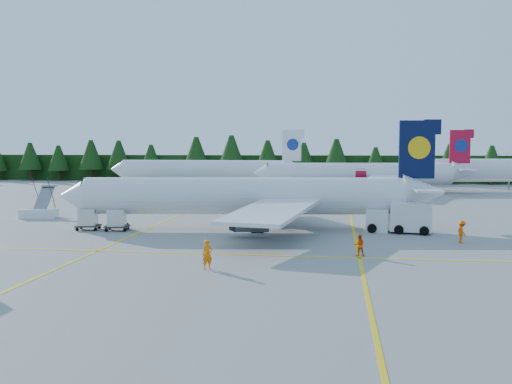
# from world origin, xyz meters

# --- Properties ---
(ground) EXTENTS (320.00, 320.00, 0.00)m
(ground) POSITION_xyz_m (0.00, 0.00, 0.00)
(ground) COLOR gray
(ground) RESTS_ON ground
(taxi_stripe_a) EXTENTS (0.25, 120.00, 0.01)m
(taxi_stripe_a) POSITION_xyz_m (-14.00, 20.00, 0.01)
(taxi_stripe_a) COLOR yellow
(taxi_stripe_a) RESTS_ON ground
(taxi_stripe_b) EXTENTS (0.25, 120.00, 0.01)m
(taxi_stripe_b) POSITION_xyz_m (6.00, 20.00, 0.01)
(taxi_stripe_b) COLOR yellow
(taxi_stripe_b) RESTS_ON ground
(taxi_stripe_cross) EXTENTS (80.00, 0.25, 0.01)m
(taxi_stripe_cross) POSITION_xyz_m (0.00, -6.00, 0.01)
(taxi_stripe_cross) COLOR yellow
(taxi_stripe_cross) RESTS_ON ground
(treeline_hedge) EXTENTS (220.00, 4.00, 6.00)m
(treeline_hedge) POSITION_xyz_m (0.00, 82.00, 3.00)
(treeline_hedge) COLOR black
(treeline_hedge) RESTS_ON ground
(airliner_navy) EXTENTS (36.27, 29.68, 10.57)m
(airliner_navy) POSITION_xyz_m (-5.21, 7.11, 3.18)
(airliner_navy) COLOR silver
(airliner_navy) RESTS_ON ground
(airliner_red) EXTENTS (37.28, 30.53, 10.85)m
(airliner_red) POSITION_xyz_m (7.69, 52.70, 3.26)
(airliner_red) COLOR silver
(airliner_red) RESTS_ON ground
(airliner_far_left) EXTENTS (38.32, 3.97, 11.15)m
(airliner_far_left) POSITION_xyz_m (-22.90, 62.45, 3.50)
(airliner_far_left) COLOR silver
(airliner_far_left) RESTS_ON ground
(airliner_far_right) EXTENTS (41.49, 10.85, 12.15)m
(airliner_far_right) POSITION_xyz_m (33.53, 60.67, 3.81)
(airliner_far_right) COLOR silver
(airliner_far_right) RESTS_ON ground
(airstairs) EXTENTS (4.17, 5.66, 3.50)m
(airstairs) POSITION_xyz_m (-28.95, 12.73, 0.76)
(airstairs) COLOR silver
(airstairs) RESTS_ON ground
(service_truck) EXTENTS (6.23, 3.24, 2.86)m
(service_truck) POSITION_xyz_m (10.20, 6.95, 1.42)
(service_truck) COLOR white
(service_truck) RESTS_ON ground
(uld_pair) EXTENTS (5.46, 2.12, 1.74)m
(uld_pair) POSITION_xyz_m (-17.99, 4.46, 1.18)
(uld_pair) COLOR #323929
(uld_pair) RESTS_ON ground
(crew_a) EXTENTS (0.85, 0.79, 1.95)m
(crew_a) POSITION_xyz_m (-4.09, -11.16, 0.97)
(crew_a) COLOR orange
(crew_a) RESTS_ON ground
(crew_b) EXTENTS (0.86, 0.71, 1.63)m
(crew_b) POSITION_xyz_m (6.01, -5.17, 0.82)
(crew_b) COLOR #EA5204
(crew_b) RESTS_ON ground
(crew_c) EXTENTS (0.69, 0.88, 1.90)m
(crew_c) POSITION_xyz_m (14.75, 1.73, 0.95)
(crew_c) COLOR #FF5905
(crew_c) RESTS_ON ground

